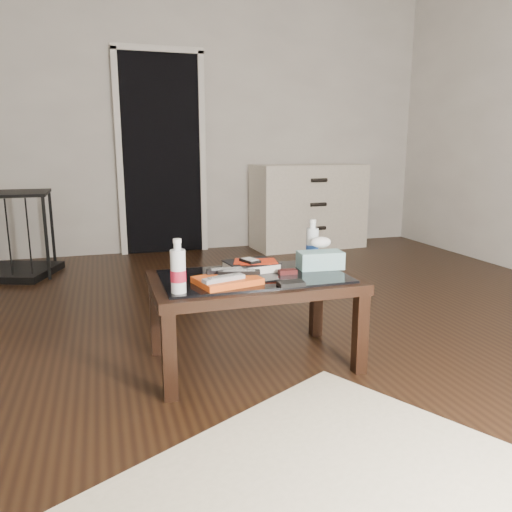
{
  "coord_description": "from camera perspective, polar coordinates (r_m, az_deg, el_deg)",
  "views": [
    {
      "loc": [
        -1.02,
        -2.77,
        1.08
      ],
      "look_at": [
        -0.3,
        -0.45,
        0.55
      ],
      "focal_mm": 35.0,
      "sensor_mm": 36.0,
      "label": 1
    }
  ],
  "objects": [
    {
      "name": "water_bottle_right",
      "position": [
        2.73,
        6.45,
        1.69
      ],
      "size": [
        0.08,
        0.08,
        0.24
      ],
      "primitive_type": "cylinder",
      "rotation": [
        0.0,
        0.0,
        0.19
      ],
      "color": "white",
      "rests_on": "coffee_table"
    },
    {
      "name": "water_bottle_left",
      "position": [
        2.18,
        -8.91,
        -1.13
      ],
      "size": [
        0.08,
        0.08,
        0.24
      ],
      "primitive_type": "cylinder",
      "rotation": [
        0.0,
        0.0,
        0.27
      ],
      "color": "white",
      "rests_on": "coffee_table"
    },
    {
      "name": "textbook",
      "position": [
        2.56,
        -0.55,
        -1.14
      ],
      "size": [
        0.28,
        0.23,
        0.05
      ],
      "primitive_type": "cube",
      "rotation": [
        0.0,
        0.0,
        0.15
      ],
      "color": "black",
      "rests_on": "coffee_table"
    },
    {
      "name": "dresser",
      "position": [
        5.48,
        6.01,
        5.65
      ],
      "size": [
        1.23,
        0.58,
        0.9
      ],
      "rotation": [
        0.0,
        0.0,
        0.07
      ],
      "color": "silver",
      "rests_on": "ground"
    },
    {
      "name": "ipod",
      "position": [
        2.52,
        -0.68,
        -0.51
      ],
      "size": [
        0.09,
        0.12,
        0.02
      ],
      "primitive_type": "cube",
      "rotation": [
        0.0,
        0.0,
        0.32
      ],
      "color": "black",
      "rests_on": "dvd_mailers"
    },
    {
      "name": "flip_phone",
      "position": [
        2.5,
        3.63,
        -1.81
      ],
      "size": [
        0.09,
        0.05,
        0.02
      ],
      "primitive_type": "cube",
      "rotation": [
        0.0,
        0.0,
        -0.06
      ],
      "color": "black",
      "rests_on": "coffee_table"
    },
    {
      "name": "dvd_mailers",
      "position": [
        2.55,
        -0.36,
        -0.59
      ],
      "size": [
        0.22,
        0.19,
        0.01
      ],
      "primitive_type": "cube",
      "rotation": [
        0.0,
        0.0,
        -0.32
      ],
      "color": "red",
      "rests_on": "textbook"
    },
    {
      "name": "remote_black_front",
      "position": [
        2.37,
        -1.96,
        -1.82
      ],
      "size": [
        0.21,
        0.09,
        0.02
      ],
      "primitive_type": "cube",
      "rotation": [
        0.0,
        0.0,
        -0.23
      ],
      "color": "black",
      "rests_on": "magazines"
    },
    {
      "name": "room_shell",
      "position": [
        3.0,
        3.1,
        22.64
      ],
      "size": [
        5.0,
        5.0,
        5.0
      ],
      "color": "silver",
      "rests_on": "ground"
    },
    {
      "name": "magazines",
      "position": [
        2.32,
        -3.3,
        -2.81
      ],
      "size": [
        0.32,
        0.27,
        0.03
      ],
      "primitive_type": "cube",
      "rotation": [
        0.0,
        0.0,
        0.24
      ],
      "color": "#E05015",
      "rests_on": "coffee_table"
    },
    {
      "name": "ground",
      "position": [
        3.15,
        2.76,
        -7.8
      ],
      "size": [
        5.0,
        5.0,
        0.0
      ],
      "primitive_type": "plane",
      "color": "black",
      "rests_on": "ground"
    },
    {
      "name": "remote_silver",
      "position": [
        2.26,
        -3.71,
        -2.55
      ],
      "size": [
        0.21,
        0.11,
        0.02
      ],
      "primitive_type": "cube",
      "rotation": [
        0.0,
        0.0,
        0.29
      ],
      "color": "#A2A3A7",
      "rests_on": "magazines"
    },
    {
      "name": "wallet",
      "position": [
        2.29,
        4.03,
        -3.18
      ],
      "size": [
        0.12,
        0.07,
        0.02
      ],
      "primitive_type": "cube",
      "rotation": [
        0.0,
        0.0,
        -0.01
      ],
      "color": "black",
      "rests_on": "coffee_table"
    },
    {
      "name": "coffee_table",
      "position": [
        2.48,
        -0.27,
        -3.66
      ],
      "size": [
        1.0,
        0.6,
        0.46
      ],
      "color": "black",
      "rests_on": "ground"
    },
    {
      "name": "remote_black_back",
      "position": [
        2.4,
        -3.35,
        -1.64
      ],
      "size": [
        0.2,
        0.06,
        0.02
      ],
      "primitive_type": "cube",
      "rotation": [
        0.0,
        0.0,
        -0.07
      ],
      "color": "black",
      "rests_on": "magazines"
    },
    {
      "name": "doorway",
      "position": [
        5.28,
        -10.74,
        11.49
      ],
      "size": [
        0.9,
        0.08,
        2.07
      ],
      "color": "black",
      "rests_on": "ground"
    },
    {
      "name": "tissue_box",
      "position": [
        2.62,
        7.35,
        -0.45
      ],
      "size": [
        0.24,
        0.14,
        0.09
      ],
      "primitive_type": "cube",
      "rotation": [
        0.0,
        0.0,
        -0.08
      ],
      "color": "teal",
      "rests_on": "coffee_table"
    }
  ]
}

